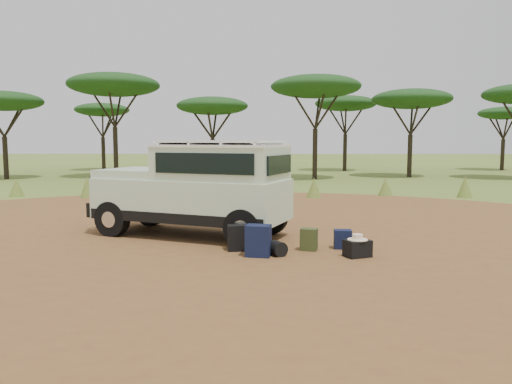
{
  "coord_description": "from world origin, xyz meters",
  "views": [
    {
      "loc": [
        0.97,
        -11.31,
        2.29
      ],
      "look_at": [
        0.8,
        1.01,
        1.0
      ],
      "focal_mm": 35.0,
      "sensor_mm": 36.0,
      "label": 1
    }
  ],
  "objects_px": {
    "walking_staff": "(123,203)",
    "backpack_olive": "(309,240)",
    "hard_case": "(357,249)",
    "duffel_navy": "(343,239)",
    "backpack_navy": "(258,241)",
    "backpack_black": "(237,238)",
    "safari_vehicle": "(197,190)"
  },
  "relations": [
    {
      "from": "backpack_olive",
      "to": "hard_case",
      "type": "height_order",
      "value": "backpack_olive"
    },
    {
      "from": "backpack_navy",
      "to": "walking_staff",
      "type": "bearing_deg",
      "value": 153.7
    },
    {
      "from": "backpack_black",
      "to": "duffel_navy",
      "type": "relative_size",
      "value": 1.34
    },
    {
      "from": "backpack_black",
      "to": "hard_case",
      "type": "distance_m",
      "value": 2.44
    },
    {
      "from": "backpack_black",
      "to": "backpack_olive",
      "type": "bearing_deg",
      "value": -8.49
    },
    {
      "from": "duffel_navy",
      "to": "hard_case",
      "type": "bearing_deg",
      "value": -73.94
    },
    {
      "from": "safari_vehicle",
      "to": "backpack_navy",
      "type": "height_order",
      "value": "safari_vehicle"
    },
    {
      "from": "safari_vehicle",
      "to": "backpack_olive",
      "type": "relative_size",
      "value": 10.72
    },
    {
      "from": "safari_vehicle",
      "to": "walking_staff",
      "type": "xyz_separation_m",
      "value": [
        -1.91,
        0.41,
        -0.37
      ]
    },
    {
      "from": "backpack_navy",
      "to": "duffel_navy",
      "type": "xyz_separation_m",
      "value": [
        1.77,
        0.73,
        -0.11
      ]
    },
    {
      "from": "backpack_olive",
      "to": "hard_case",
      "type": "relative_size",
      "value": 0.96
    },
    {
      "from": "backpack_olive",
      "to": "duffel_navy",
      "type": "distance_m",
      "value": 0.76
    },
    {
      "from": "backpack_black",
      "to": "backpack_navy",
      "type": "distance_m",
      "value": 0.67
    },
    {
      "from": "hard_case",
      "to": "duffel_navy",
      "type": "bearing_deg",
      "value": 79.22
    },
    {
      "from": "duffel_navy",
      "to": "backpack_olive",
      "type": "bearing_deg",
      "value": -161.8
    },
    {
      "from": "backpack_olive",
      "to": "backpack_navy",
      "type": "bearing_deg",
      "value": -135.54
    },
    {
      "from": "backpack_black",
      "to": "walking_staff",
      "type": "bearing_deg",
      "value": 136.06
    },
    {
      "from": "backpack_navy",
      "to": "backpack_olive",
      "type": "relative_size",
      "value": 1.35
    },
    {
      "from": "backpack_navy",
      "to": "safari_vehicle",
      "type": "bearing_deg",
      "value": 135.39
    },
    {
      "from": "walking_staff",
      "to": "backpack_olive",
      "type": "distance_m",
      "value": 4.88
    },
    {
      "from": "backpack_navy",
      "to": "duffel_navy",
      "type": "relative_size",
      "value": 1.56
    },
    {
      "from": "walking_staff",
      "to": "backpack_olive",
      "type": "height_order",
      "value": "walking_staff"
    },
    {
      "from": "backpack_black",
      "to": "duffel_navy",
      "type": "bearing_deg",
      "value": -3.83
    },
    {
      "from": "hard_case",
      "to": "safari_vehicle",
      "type": "bearing_deg",
      "value": 124.53
    },
    {
      "from": "walking_staff",
      "to": "backpack_navy",
      "type": "xyz_separation_m",
      "value": [
        3.38,
        -2.53,
        -0.42
      ]
    },
    {
      "from": "backpack_olive",
      "to": "hard_case",
      "type": "bearing_deg",
      "value": -14.65
    },
    {
      "from": "duffel_navy",
      "to": "hard_case",
      "type": "xyz_separation_m",
      "value": [
        0.17,
        -0.75,
        -0.03
      ]
    },
    {
      "from": "backpack_black",
      "to": "hard_case",
      "type": "height_order",
      "value": "backpack_black"
    },
    {
      "from": "hard_case",
      "to": "walking_staff",
      "type": "bearing_deg",
      "value": 130.94
    },
    {
      "from": "backpack_olive",
      "to": "duffel_navy",
      "type": "xyz_separation_m",
      "value": [
        0.73,
        0.19,
        -0.03
      ]
    },
    {
      "from": "backpack_navy",
      "to": "backpack_black",
      "type": "bearing_deg",
      "value": 141.14
    },
    {
      "from": "backpack_navy",
      "to": "backpack_olive",
      "type": "distance_m",
      "value": 1.18
    }
  ]
}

